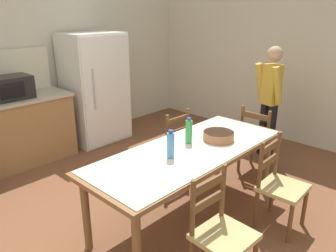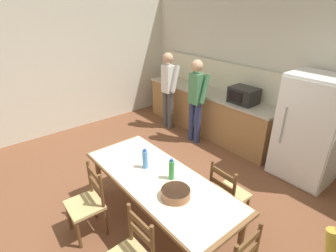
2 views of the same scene
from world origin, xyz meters
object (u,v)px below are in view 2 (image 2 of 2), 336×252
object	(u,v)px
serving_bowl	(176,193)
chair_side_near_left	(87,203)
chair_side_far_right	(228,194)
microwave	(244,95)
bottle_off_centre	(172,170)
bottle_near_centre	(145,159)
person_at_counter	(196,98)
refrigerator	(310,130)
person_at_sink	(168,87)
dining_table	(159,183)

from	to	relation	value
serving_bowl	chair_side_near_left	xyz separation A→B (m)	(-0.88, -0.66, -0.37)
serving_bowl	chair_side_far_right	bearing A→B (deg)	82.24
microwave	chair_side_far_right	xyz separation A→B (m)	(1.14, -1.79, -0.64)
microwave	bottle_off_centre	xyz separation A→B (m)	(0.76, -2.41, -0.20)
bottle_near_centre	bottle_off_centre	distance (m)	0.40
person_at_counter	bottle_near_centre	bearing A→B (deg)	-150.97
refrigerator	serving_bowl	distance (m)	2.57
refrigerator	chair_side_far_right	size ratio (longest dim) A/B	1.89
bottle_near_centre	person_at_counter	xyz separation A→B (m)	(-1.11, 2.00, 0.07)
microwave	serving_bowl	xyz separation A→B (m)	(1.04, -2.58, -0.27)
microwave	bottle_off_centre	world-z (taller)	microwave
person_at_sink	person_at_counter	xyz separation A→B (m)	(0.89, -0.02, -0.00)
refrigerator	bottle_near_centre	size ratio (longest dim) A/B	6.39
microwave	serving_bowl	world-z (taller)	microwave
refrigerator	bottle_off_centre	world-z (taller)	refrigerator
microwave	chair_side_near_left	size ratio (longest dim) A/B	0.55
refrigerator	chair_side_far_right	distance (m)	1.82
bottle_off_centre	person_at_counter	world-z (taller)	person_at_counter
chair_side_far_right	person_at_counter	xyz separation A→B (m)	(-1.88, 1.27, 0.52)
person_at_sink	person_at_counter	distance (m)	0.89
dining_table	chair_side_far_right	distance (m)	0.91
bottle_off_centre	chair_side_near_left	bearing A→B (deg)	-125.73
dining_table	microwave	bearing A→B (deg)	104.54
serving_bowl	chair_side_far_right	xyz separation A→B (m)	(0.11, 0.79, -0.37)
refrigerator	microwave	world-z (taller)	refrigerator
microwave	person_at_sink	distance (m)	1.70
bottle_near_centre	refrigerator	bearing A→B (deg)	70.00
refrigerator	person_at_sink	size ratio (longest dim) A/B	1.01
chair_side_near_left	person_at_counter	world-z (taller)	person_at_counter
chair_side_near_left	person_at_sink	bearing A→B (deg)	125.57
chair_side_near_left	person_at_sink	distance (m)	3.31
refrigerator	person_at_counter	distance (m)	2.08
person_at_sink	dining_table	bearing A→B (deg)	-131.62
chair_side_near_left	person_at_counter	size ratio (longest dim) A/B	0.53
bottle_off_centre	person_at_sink	world-z (taller)	person_at_sink
person_at_counter	microwave	bearing A→B (deg)	-54.64
bottle_near_centre	bottle_off_centre	world-z (taller)	same
microwave	person_at_counter	xyz separation A→B (m)	(-0.73, -0.52, -0.13)
bottle_near_centre	bottle_off_centre	bearing A→B (deg)	15.84
person_at_counter	person_at_sink	bearing A→B (deg)	88.71
microwave	bottle_near_centre	size ratio (longest dim) A/B	1.85
bottle_near_centre	chair_side_near_left	xyz separation A→B (m)	(-0.22, -0.73, -0.45)
refrigerator	person_at_sink	bearing A→B (deg)	-170.62
dining_table	bottle_off_centre	bearing A→B (deg)	44.75
chair_side_far_right	bottle_off_centre	bearing A→B (deg)	59.79
chair_side_far_right	person_at_counter	distance (m)	2.32
dining_table	person_at_counter	size ratio (longest dim) A/B	1.29
refrigerator	bottle_near_centre	distance (m)	2.66
refrigerator	bottle_near_centre	bearing A→B (deg)	-110.00
chair_side_near_left	dining_table	bearing A→B (deg)	58.55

